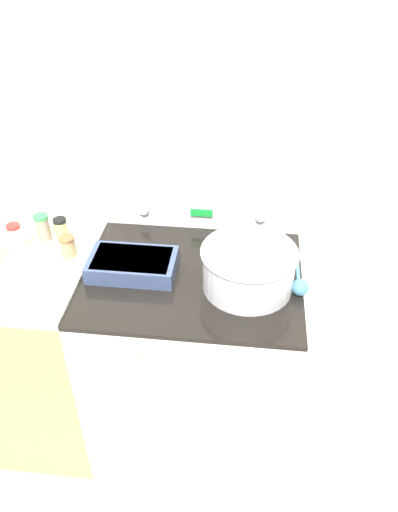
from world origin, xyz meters
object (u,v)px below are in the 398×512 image
mixing_bowl (249,267)px  spice_jar_red_cap (16,239)px  spice_jar_brown_cap (68,247)px  casserole_dish (132,264)px  spice_jar_green_cap (43,228)px  ladle (300,285)px  spice_jar_black_cap (61,229)px

mixing_bowl → spice_jar_red_cap: 0.89m
spice_jar_brown_cap → mixing_bowl: bearing=-7.5°
casserole_dish → spice_jar_green_cap: 0.42m
casserole_dish → spice_jar_green_cap: bearing=158.9°
mixing_bowl → ladle: size_ratio=1.30×
casserole_dish → spice_jar_brown_cap: 0.27m
mixing_bowl → spice_jar_brown_cap: mixing_bowl is taller
mixing_bowl → spice_jar_red_cap: size_ratio=2.68×
ladle → spice_jar_brown_cap: (-0.87, 0.09, 0.03)m
spice_jar_black_cap → mixing_bowl: bearing=-14.9°
casserole_dish → spice_jar_red_cap: bearing=173.2°
mixing_bowl → spice_jar_green_cap: mixing_bowl is taller
spice_jar_brown_cap → spice_jar_black_cap: 0.13m
ladle → spice_jar_red_cap: spice_jar_red_cap is taller
spice_jar_red_cap → spice_jar_black_cap: bearing=39.1°
casserole_dish → spice_jar_red_cap: size_ratio=2.52×
casserole_dish → spice_jar_brown_cap: spice_jar_brown_cap is taller
spice_jar_brown_cap → spice_jar_green_cap: size_ratio=0.75×
ladle → spice_jar_green_cap: 1.02m
mixing_bowl → casserole_dish: mixing_bowl is taller
casserole_dish → spice_jar_black_cap: 0.37m
casserole_dish → spice_jar_red_cap: (-0.46, 0.06, 0.04)m
spice_jar_brown_cap → spice_jar_black_cap: (-0.06, 0.11, 0.00)m
mixing_bowl → spice_jar_black_cap: bearing=165.1°
spice_jar_green_cap → mixing_bowl: bearing=-12.8°
mixing_bowl → casserole_dish: (-0.42, 0.03, -0.05)m
casserole_dish → spice_jar_red_cap: 0.47m
ladle → spice_jar_green_cap: spice_jar_green_cap is taller
mixing_bowl → spice_jar_black_cap: 0.78m
casserole_dish → spice_jar_green_cap: size_ratio=2.83×
mixing_bowl → spice_jar_green_cap: 0.84m
casserole_dish → spice_jar_black_cap: bearing=153.0°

